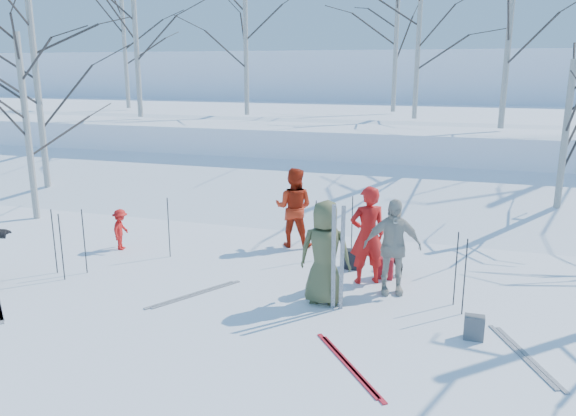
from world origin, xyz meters
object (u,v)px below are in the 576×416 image
(skier_olive_center, at_px, (325,253))
(dog, at_px, (397,260))
(skier_red_seated, at_px, (121,229))
(skier_redor_behind, at_px, (294,208))
(backpack_grey, at_px, (474,327))
(backpack_red, at_px, (385,268))
(skier_red_north, at_px, (367,235))
(backpack_dark, at_px, (350,259))
(skier_cream_east, at_px, (392,247))

(skier_olive_center, distance_m, dog, 2.30)
(skier_olive_center, distance_m, skier_red_seated, 5.41)
(skier_redor_behind, relative_size, skier_red_seated, 1.96)
(skier_redor_behind, relative_size, backpack_grey, 4.87)
(backpack_red, bearing_deg, backpack_grey, -52.47)
(skier_olive_center, distance_m, skier_redor_behind, 3.31)
(skier_red_north, relative_size, backpack_dark, 4.79)
(skier_olive_center, height_order, skier_redor_behind, skier_olive_center)
(backpack_dark, bearing_deg, dog, 4.67)
(skier_redor_behind, bearing_deg, skier_red_north, 136.38)
(skier_redor_behind, height_order, skier_red_seated, skier_redor_behind)
(skier_red_seated, distance_m, skier_cream_east, 6.29)
(skier_redor_behind, height_order, dog, skier_redor_behind)
(skier_olive_center, xyz_separation_m, dog, (1.04, 1.94, -0.67))
(skier_red_north, relative_size, backpack_red, 4.57)
(skier_olive_center, relative_size, skier_cream_east, 1.04)
(backpack_dark, bearing_deg, skier_red_seated, -176.41)
(skier_red_north, bearing_deg, backpack_red, -160.94)
(skier_olive_center, bearing_deg, skier_cream_east, -146.43)
(skier_olive_center, xyz_separation_m, skier_red_seated, (-5.17, 1.53, -0.46))
(backpack_grey, relative_size, backpack_dark, 0.95)
(skier_olive_center, height_order, skier_red_north, skier_red_north)
(skier_red_north, xyz_separation_m, dog, (0.50, 0.75, -0.70))
(skier_olive_center, xyz_separation_m, skier_redor_behind, (-1.47, 2.97, -0.01))
(backpack_red, bearing_deg, backpack_dark, 155.88)
(backpack_red, height_order, backpack_dark, backpack_red)
(backpack_red, height_order, backpack_grey, backpack_red)
(skier_red_seated, relative_size, backpack_grey, 2.49)
(skier_red_seated, height_order, skier_cream_east, skier_cream_east)
(backpack_red, relative_size, backpack_grey, 1.11)
(skier_red_north, bearing_deg, skier_red_seated, -30.62)
(skier_redor_behind, xyz_separation_m, backpack_grey, (4.00, -3.62, -0.74))
(skier_olive_center, distance_m, backpack_red, 1.89)
(skier_redor_behind, height_order, backpack_red, skier_redor_behind)
(skier_red_north, distance_m, backpack_dark, 1.11)
(skier_redor_behind, distance_m, skier_red_seated, 4.00)
(backpack_dark, bearing_deg, backpack_grey, -45.93)
(skier_red_north, xyz_separation_m, skier_red_seated, (-5.72, 0.34, -0.49))
(skier_redor_behind, bearing_deg, dog, 155.63)
(backpack_grey, bearing_deg, skier_red_seated, 164.15)
(skier_cream_east, distance_m, dog, 1.29)
(skier_cream_east, relative_size, dog, 2.90)
(skier_red_seated, bearing_deg, skier_red_north, -104.53)
(skier_red_north, distance_m, skier_redor_behind, 2.69)
(skier_red_north, xyz_separation_m, skier_redor_behind, (-2.01, 1.78, -0.03))
(skier_redor_behind, distance_m, backpack_grey, 5.45)
(skier_cream_east, bearing_deg, skier_red_north, 129.72)
(skier_olive_center, relative_size, backpack_dark, 4.66)
(skier_red_seated, bearing_deg, backpack_red, -101.21)
(skier_red_north, distance_m, skier_cream_east, 0.65)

